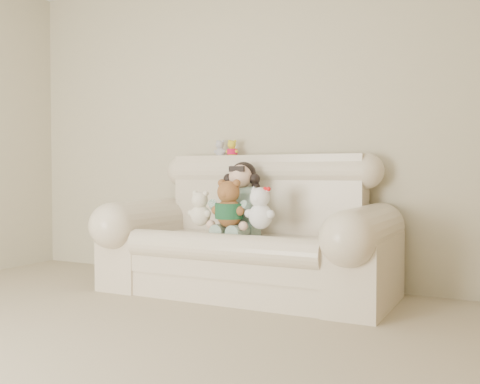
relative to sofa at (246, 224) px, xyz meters
name	(u,v)px	position (x,y,z in m)	size (l,w,h in m)	color
wall_back	(252,123)	(-0.19, 0.50, 0.78)	(4.50, 4.50, 0.00)	#B9B093
sofa	(246,224)	(0.00, 0.00, 0.00)	(2.10, 0.95, 1.03)	beige
seated_child	(241,198)	(-0.08, 0.08, 0.19)	(0.34, 0.41, 0.56)	#2A6C53
brown_teddy	(229,199)	(-0.07, -0.13, 0.19)	(0.26, 0.20, 0.40)	brown
white_cat	(260,203)	(0.18, -0.13, 0.16)	(0.22, 0.17, 0.35)	white
cream_teddy	(200,205)	(-0.32, -0.12, 0.14)	(0.19, 0.15, 0.30)	white
yellow_mini_bear	(232,147)	(-0.31, 0.38, 0.58)	(0.11, 0.08, 0.17)	yellow
grey_mini_plush	(220,147)	(-0.43, 0.39, 0.58)	(0.11, 0.09, 0.17)	#AAA9B0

